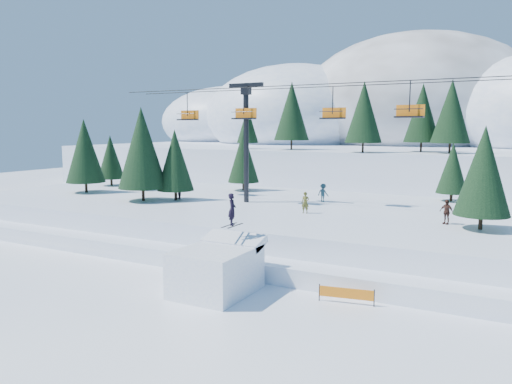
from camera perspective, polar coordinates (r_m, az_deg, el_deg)
The scene contains 10 objects.
ground at distance 24.96m, azimuth -3.16°, elevation -13.76°, with size 160.00×160.00×0.00m, color white.
mid_shelf at distance 40.53m, azimuth 10.11°, elevation -3.77°, with size 70.00×22.00×2.50m, color white.
berm at distance 31.56m, azimuth 4.43°, elevation -8.17°, with size 70.00×6.00×1.10m, color white.
mountain_ridge at distance 94.85m, azimuth 17.68°, elevation 7.40°, with size 119.00×60.38×26.46m.
jump_kicker at distance 27.65m, azimuth -4.45°, elevation -8.69°, with size 3.65×4.98×5.33m.
chairlift at distance 39.29m, azimuth 13.11°, elevation 7.65°, with size 46.00×3.21×10.28m.
conifer_stand at distance 39.91m, azimuth 16.81°, elevation 3.84°, with size 62.18×16.10×9.85m.
distant_skiers at distance 40.68m, azimuth 10.35°, elevation -0.76°, with size 28.95×6.70×1.74m.
banner_near at distance 26.52m, azimuth 10.29°, elevation -11.34°, with size 2.82×0.54×0.90m.
banner_far at distance 27.45m, azimuth 23.98°, elevation -11.21°, with size 2.76×0.79×0.90m.
Camera 1 is at (12.08, -19.91, 8.98)m, focal length 35.00 mm.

